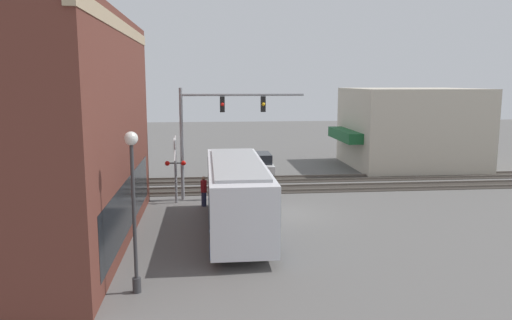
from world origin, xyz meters
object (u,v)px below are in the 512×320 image
Objects in this scene: streetlamp at (133,199)px; parked_car_white at (259,164)px; crossing_signal at (175,163)px; city_bus at (237,193)px; pedestrian_at_crossing at (204,191)px.

streetlamp is 1.15× the size of parked_car_white.
crossing_signal is 12.26m from streetlamp.
crossing_signal reaches higher than city_bus.
streetlamp is 3.16× the size of pedestrian_at_crossing.
city_bus is at bearing -162.56° from pedestrian_at_crossing.
pedestrian_at_crossing is (-9.67, 4.13, 0.14)m from parked_car_white.
pedestrian_at_crossing is at bearing 17.44° from city_bus.
crossing_signal reaches higher than parked_car_white.
pedestrian_at_crossing is at bearing -10.89° from streetlamp.
streetlamp reaches higher than parked_car_white.
streetlamp is at bearing 169.11° from pedestrian_at_crossing.
city_bus is 6.05× the size of pedestrian_at_crossing.
pedestrian_at_crossing is at bearing -120.64° from crossing_signal.
city_bus is at bearing -30.06° from streetlamp.
crossing_signal is 2.32m from pedestrian_at_crossing.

